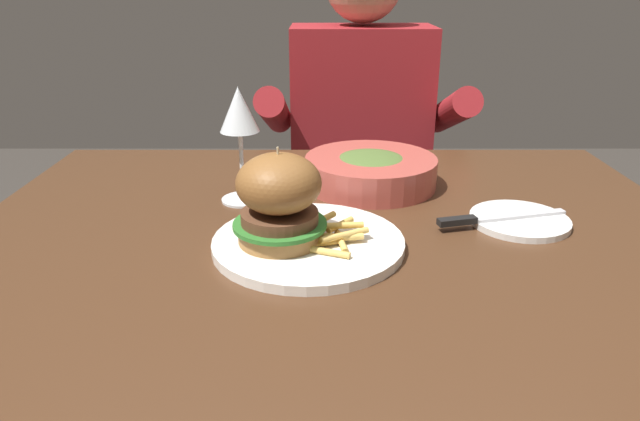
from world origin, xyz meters
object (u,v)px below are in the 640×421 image
(wine_glass, at_px, (236,117))
(diner_person, at_px, (356,183))
(main_plate, at_px, (306,243))
(table_knife, at_px, (488,218))
(butter_dish, at_px, (389,189))
(soup_bowl, at_px, (368,170))
(burger_sandwich, at_px, (276,199))
(bread_plate, at_px, (516,220))

(wine_glass, bearing_deg, diner_person, 67.96)
(wine_glass, bearing_deg, main_plate, -58.04)
(wine_glass, distance_m, table_knife, 0.42)
(diner_person, bearing_deg, main_plate, -99.11)
(wine_glass, height_order, butter_dish, wine_glass)
(main_plate, xyz_separation_m, butter_dish, (0.14, 0.21, 0.00))
(soup_bowl, distance_m, diner_person, 0.55)
(wine_glass, bearing_deg, burger_sandwich, -68.40)
(table_knife, distance_m, diner_person, 0.74)
(main_plate, height_order, burger_sandwich, burger_sandwich)
(wine_glass, relative_size, bread_plate, 1.28)
(main_plate, distance_m, burger_sandwich, 0.08)
(table_knife, bearing_deg, butter_dish, 135.11)
(burger_sandwich, height_order, wine_glass, wine_glass)
(diner_person, bearing_deg, bread_plate, -73.55)
(bread_plate, relative_size, soup_bowl, 0.64)
(wine_glass, bearing_deg, soup_bowl, 18.98)
(burger_sandwich, xyz_separation_m, table_knife, (0.31, 0.08, -0.06))
(main_plate, distance_m, diner_person, 0.80)
(wine_glass, distance_m, butter_dish, 0.29)
(main_plate, xyz_separation_m, diner_person, (0.12, 0.77, -0.18))
(burger_sandwich, xyz_separation_m, soup_bowl, (0.15, 0.27, -0.05))
(main_plate, relative_size, soup_bowl, 1.13)
(bread_plate, height_order, butter_dish, butter_dish)
(butter_dish, bearing_deg, bread_plate, -33.62)
(butter_dish, bearing_deg, main_plate, -124.05)
(burger_sandwich, height_order, table_knife, burger_sandwich)
(main_plate, bearing_deg, wine_glass, 121.96)
(diner_person, bearing_deg, butter_dish, -88.23)
(burger_sandwich, distance_m, wine_glass, 0.21)
(butter_dish, bearing_deg, diner_person, 91.77)
(soup_bowl, height_order, diner_person, diner_person)
(table_knife, bearing_deg, soup_bowl, 132.17)
(main_plate, xyz_separation_m, bread_plate, (0.32, 0.09, -0.00))
(burger_sandwich, height_order, diner_person, diner_person)
(main_plate, bearing_deg, table_knife, 14.87)
(bread_plate, bearing_deg, diner_person, 106.45)
(soup_bowl, bearing_deg, bread_plate, -38.61)
(wine_glass, bearing_deg, table_knife, -15.66)
(butter_dish, distance_m, soup_bowl, 0.06)
(main_plate, relative_size, table_knife, 1.28)
(main_plate, height_order, soup_bowl, soup_bowl)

